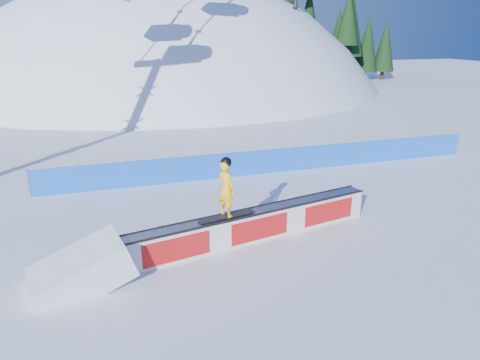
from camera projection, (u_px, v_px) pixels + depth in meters
name	position (u px, v px, depth m)	size (l,w,h in m)	color
ground	(319.00, 206.00, 16.97)	(160.00, 160.00, 0.00)	white
snow_hill	(172.00, 215.00, 60.65)	(64.00, 64.00, 64.00)	white
safety_fence	(276.00, 161.00, 20.82)	(22.05, 0.05, 1.30)	blue
rail_box	(256.00, 225.00, 14.08)	(8.76, 2.30, 1.06)	silver
snow_ramp	(83.00, 283.00, 11.74)	(2.55, 1.70, 0.95)	white
snowboarder	(226.00, 188.00, 13.11)	(1.88, 0.77, 1.94)	black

